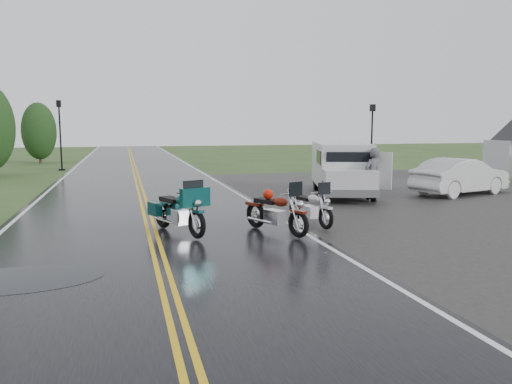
{
  "coord_description": "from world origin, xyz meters",
  "views": [
    {
      "loc": [
        -0.65,
        -10.98,
        2.78
      ],
      "look_at": [
        2.8,
        2.0,
        1.0
      ],
      "focal_mm": 35.0,
      "sensor_mm": 36.0,
      "label": 1
    }
  ],
  "objects_px": {
    "motorcycle_teal": "(197,212)",
    "sedan_white": "(460,177)",
    "motorcycle_red": "(299,213)",
    "lamp_post_far_left": "(60,135)",
    "lamp_post_far_right": "(372,140)",
    "van_white": "(326,173)",
    "person_at_van": "(372,176)",
    "visitor_center": "(512,133)",
    "motorcycle_silver": "(326,209)"
  },
  "relations": [
    {
      "from": "person_at_van",
      "to": "sedan_white",
      "type": "relative_size",
      "value": 0.44
    },
    {
      "from": "motorcycle_teal",
      "to": "lamp_post_far_left",
      "type": "height_order",
      "value": "lamp_post_far_left"
    },
    {
      "from": "motorcycle_teal",
      "to": "visitor_center",
      "type": "bearing_deg",
      "value": 7.54
    },
    {
      "from": "visitor_center",
      "to": "motorcycle_silver",
      "type": "bearing_deg",
      "value": -144.88
    },
    {
      "from": "van_white",
      "to": "sedan_white",
      "type": "relative_size",
      "value": 1.23
    },
    {
      "from": "van_white",
      "to": "lamp_post_far_left",
      "type": "relative_size",
      "value": 1.24
    },
    {
      "from": "motorcycle_silver",
      "to": "lamp_post_far_right",
      "type": "height_order",
      "value": "lamp_post_far_right"
    },
    {
      "from": "van_white",
      "to": "visitor_center",
      "type": "bearing_deg",
      "value": 40.66
    },
    {
      "from": "motorcycle_red",
      "to": "van_white",
      "type": "distance_m",
      "value": 6.36
    },
    {
      "from": "motorcycle_teal",
      "to": "sedan_white",
      "type": "relative_size",
      "value": 0.55
    },
    {
      "from": "visitor_center",
      "to": "lamp_post_far_left",
      "type": "height_order",
      "value": "visitor_center"
    },
    {
      "from": "motorcycle_silver",
      "to": "lamp_post_far_right",
      "type": "distance_m",
      "value": 15.48
    },
    {
      "from": "person_at_van",
      "to": "van_white",
      "type": "bearing_deg",
      "value": -43.75
    },
    {
      "from": "sedan_white",
      "to": "person_at_van",
      "type": "bearing_deg",
      "value": 85.52
    },
    {
      "from": "motorcycle_teal",
      "to": "person_at_van",
      "type": "distance_m",
      "value": 8.33
    },
    {
      "from": "motorcycle_red",
      "to": "motorcycle_teal",
      "type": "relative_size",
      "value": 0.95
    },
    {
      "from": "motorcycle_silver",
      "to": "lamp_post_far_left",
      "type": "xyz_separation_m",
      "value": [
        -8.9,
        21.43,
        1.6
      ]
    },
    {
      "from": "motorcycle_red",
      "to": "visitor_center",
      "type": "bearing_deg",
      "value": 11.24
    },
    {
      "from": "motorcycle_red",
      "to": "motorcycle_silver",
      "type": "distance_m",
      "value": 1.28
    },
    {
      "from": "motorcycle_red",
      "to": "sedan_white",
      "type": "relative_size",
      "value": 0.52
    },
    {
      "from": "van_white",
      "to": "sedan_white",
      "type": "distance_m",
      "value": 6.03
    },
    {
      "from": "visitor_center",
      "to": "sedan_white",
      "type": "relative_size",
      "value": 3.6
    },
    {
      "from": "van_white",
      "to": "person_at_van",
      "type": "relative_size",
      "value": 2.77
    },
    {
      "from": "sedan_white",
      "to": "lamp_post_far_right",
      "type": "distance_m",
      "value": 7.98
    },
    {
      "from": "motorcycle_red",
      "to": "person_at_van",
      "type": "height_order",
      "value": "person_at_van"
    },
    {
      "from": "visitor_center",
      "to": "lamp_post_far_left",
      "type": "bearing_deg",
      "value": 156.74
    },
    {
      "from": "visitor_center",
      "to": "motorcycle_red",
      "type": "bearing_deg",
      "value": -144.82
    },
    {
      "from": "motorcycle_silver",
      "to": "sedan_white",
      "type": "height_order",
      "value": "sedan_white"
    },
    {
      "from": "motorcycle_teal",
      "to": "sedan_white",
      "type": "bearing_deg",
      "value": 2.41
    },
    {
      "from": "van_white",
      "to": "motorcycle_red",
      "type": "bearing_deg",
      "value": -102.38
    },
    {
      "from": "motorcycle_red",
      "to": "lamp_post_far_left",
      "type": "xyz_separation_m",
      "value": [
        -7.87,
        22.19,
        1.54
      ]
    },
    {
      "from": "motorcycle_silver",
      "to": "van_white",
      "type": "distance_m",
      "value": 5.24
    },
    {
      "from": "motorcycle_silver",
      "to": "lamp_post_far_right",
      "type": "relative_size",
      "value": 0.52
    },
    {
      "from": "motorcycle_teal",
      "to": "motorcycle_silver",
      "type": "distance_m",
      "value": 3.47
    },
    {
      "from": "person_at_van",
      "to": "lamp_post_far_right",
      "type": "bearing_deg",
      "value": -140.74
    },
    {
      "from": "sedan_white",
      "to": "lamp_post_far_left",
      "type": "height_order",
      "value": "lamp_post_far_left"
    },
    {
      "from": "van_white",
      "to": "lamp_post_far_right",
      "type": "bearing_deg",
      "value": 69.54
    },
    {
      "from": "lamp_post_far_left",
      "to": "lamp_post_far_right",
      "type": "xyz_separation_m",
      "value": [
        17.09,
        -8.37,
        -0.21
      ]
    },
    {
      "from": "motorcycle_teal",
      "to": "sedan_white",
      "type": "xyz_separation_m",
      "value": [
        11.47,
        5.43,
        0.02
      ]
    },
    {
      "from": "sedan_white",
      "to": "lamp_post_far_left",
      "type": "distance_m",
      "value": 23.5
    },
    {
      "from": "visitor_center",
      "to": "motorcycle_silver",
      "type": "distance_m",
      "value": 19.08
    },
    {
      "from": "visitor_center",
      "to": "motorcycle_teal",
      "type": "xyz_separation_m",
      "value": [
        -18.99,
        -11.16,
        -1.68
      ]
    },
    {
      "from": "lamp_post_far_right",
      "to": "person_at_van",
      "type": "bearing_deg",
      "value": -117.54
    },
    {
      "from": "motorcycle_silver",
      "to": "lamp_post_far_right",
      "type": "xyz_separation_m",
      "value": [
        8.18,
        13.07,
        1.39
      ]
    },
    {
      "from": "person_at_van",
      "to": "lamp_post_far_right",
      "type": "xyz_separation_m",
      "value": [
        4.61,
        8.84,
        1.02
      ]
    },
    {
      "from": "visitor_center",
      "to": "lamp_post_far_left",
      "type": "xyz_separation_m",
      "value": [
        -24.44,
        10.5,
        -0.19
      ]
    },
    {
      "from": "motorcycle_red",
      "to": "lamp_post_far_right",
      "type": "xyz_separation_m",
      "value": [
        9.22,
        13.82,
        1.33
      ]
    },
    {
      "from": "lamp_post_far_right",
      "to": "motorcycle_silver",
      "type": "bearing_deg",
      "value": -122.06
    },
    {
      "from": "visitor_center",
      "to": "motorcycle_silver",
      "type": "xyz_separation_m",
      "value": [
        -15.54,
        -10.93,
        -1.78
      ]
    },
    {
      "from": "visitor_center",
      "to": "lamp_post_far_right",
      "type": "distance_m",
      "value": 7.67
    }
  ]
}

